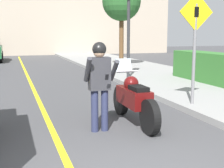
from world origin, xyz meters
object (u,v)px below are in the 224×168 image
motorcycle (134,99)px  crossing_sign (195,38)px  street_tree (122,2)px  person_biker (100,77)px  traffic_light (129,10)px

motorcycle → crossing_sign: crossing_sign is taller
motorcycle → crossing_sign: bearing=19.6°
street_tree → motorcycle: bearing=-108.5°
person_biker → street_tree: street_tree is taller
street_tree → person_biker: bearing=-112.0°
crossing_sign → traffic_light: (0.17, 4.87, 1.04)m
crossing_sign → traffic_light: bearing=88.0°
motorcycle → traffic_light: traffic_light is taller
person_biker → traffic_light: 6.74m
motorcycle → traffic_light: 6.32m
motorcycle → person_biker: 1.03m
street_tree → crossing_sign: bearing=-98.8°
person_biker → crossing_sign: bearing=20.0°
person_biker → street_tree: 11.21m
crossing_sign → traffic_light: traffic_light is taller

